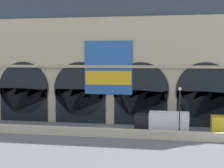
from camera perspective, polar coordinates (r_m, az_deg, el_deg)
ground_plane at (r=51.20m, az=-1.39°, el=-7.71°), size 200.00×200.00×0.00m
quay_parapet_wall at (r=47.00m, az=-2.47°, el=-8.07°), size 90.00×0.70×1.19m
station_building at (r=57.36m, az=0.15°, el=4.40°), size 51.69×5.30×22.19m
box_truck_mideast at (r=48.97m, az=8.42°, el=-6.29°), size 7.50×2.91×3.12m
street_lamp_quayside at (r=45.96m, az=11.23°, el=-3.60°), size 0.44×0.44×6.90m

